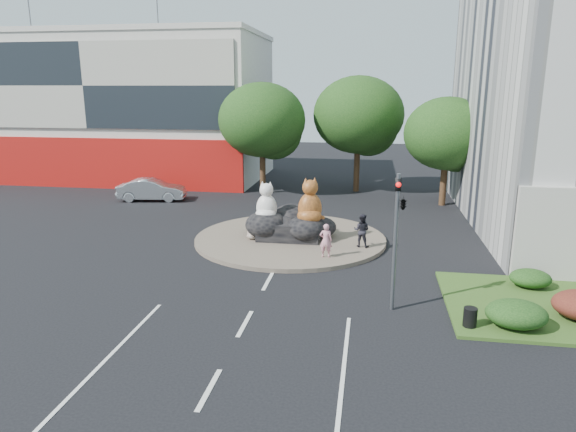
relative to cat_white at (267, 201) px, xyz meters
name	(u,v)px	position (x,y,z in m)	size (l,w,h in m)	color
ground	(245,324)	(1.21, -9.75, -2.14)	(120.00, 120.00, 0.00)	black
roundabout_island	(290,239)	(1.21, 0.25, -2.04)	(10.00, 10.00, 0.20)	brown
rock_plinth	(290,229)	(1.21, 0.25, -1.49)	(3.20, 2.60, 0.90)	black
shophouse_block	(122,107)	(-16.80, 18.16, 4.04)	(25.20, 12.30, 17.40)	silver
tree_left	(263,124)	(-2.72, 12.31, 3.11)	(6.46, 6.46, 8.27)	#382314
tree_mid	(359,119)	(4.28, 14.31, 3.42)	(6.84, 6.84, 8.76)	#382314
tree_right	(448,137)	(10.28, 10.31, 2.49)	(5.70, 5.70, 7.30)	#382314
hedge_near_green	(516,314)	(10.21, -8.75, -1.57)	(2.00, 1.60, 0.90)	black
hedge_back_green	(530,278)	(11.71, -4.95, -1.66)	(1.60, 1.28, 0.72)	black
traffic_light	(400,213)	(6.30, -7.75, 1.48)	(0.44, 1.24, 5.00)	#595B60
street_lamp	(576,166)	(14.02, -1.75, 2.41)	(2.34, 0.22, 8.06)	#595B60
cat_white	(267,201)	(0.00, 0.00, 0.00)	(1.25, 1.08, 2.08)	silver
cat_tabby	(310,200)	(2.28, -0.14, 0.14)	(1.42, 1.23, 2.36)	#A94D23
kitten_calico	(252,229)	(-0.68, -0.43, -1.43)	(0.62, 0.53, 1.03)	white
kitten_white	(314,233)	(2.54, -0.38, -1.51)	(0.52, 0.45, 0.86)	beige
pedestrian_pink	(326,240)	(3.34, -2.77, -1.14)	(0.58, 0.38, 1.60)	#D28896
pedestrian_dark	(362,230)	(4.94, -0.89, -1.11)	(0.81, 0.63, 1.66)	black
parked_car	(152,190)	(-10.09, 8.46, -1.36)	(1.65, 4.74, 1.56)	#B2B5BA
litter_bin	(470,317)	(8.71, -8.96, -1.70)	(0.45, 0.45, 0.65)	black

